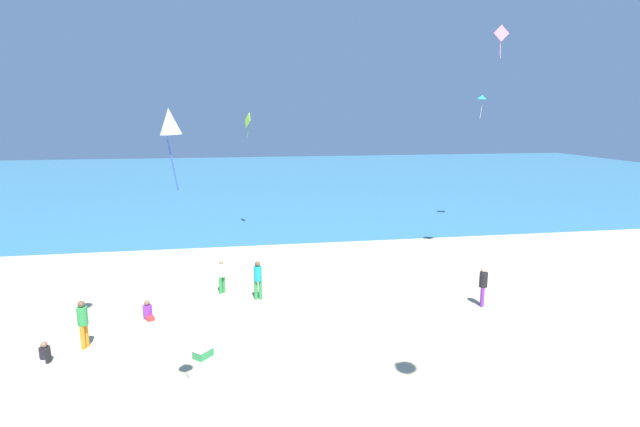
% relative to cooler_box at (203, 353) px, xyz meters
% --- Properties ---
extents(ground_plane, '(120.00, 120.00, 0.00)m').
position_rel_cooler_box_xyz_m(ground_plane, '(4.05, 3.75, -0.15)').
color(ground_plane, '#C6B58C').
extents(ocean_water, '(120.00, 60.00, 0.05)m').
position_rel_cooler_box_xyz_m(ocean_water, '(4.05, 42.91, -0.12)').
color(ocean_water, teal).
rests_on(ocean_water, ground_plane).
extents(cooler_box, '(0.67, 0.68, 0.30)m').
position_rel_cooler_box_xyz_m(cooler_box, '(0.00, 0.00, 0.00)').
color(cooler_box, '#339956').
rests_on(cooler_box, ground_plane).
extents(person_0, '(0.54, 0.60, 0.68)m').
position_rel_cooler_box_xyz_m(person_0, '(-4.77, 0.45, 0.10)').
color(person_0, black).
rests_on(person_0, ground_plane).
extents(person_1, '(0.42, 0.42, 1.60)m').
position_rel_cooler_box_xyz_m(person_1, '(10.65, 2.41, 0.78)').
color(person_1, purple).
rests_on(person_1, ground_plane).
extents(person_2, '(0.40, 0.40, 1.61)m').
position_rel_cooler_box_xyz_m(person_2, '(-3.83, 1.28, 0.78)').
color(person_2, orange).
rests_on(person_2, ground_plane).
extents(person_5, '(0.52, 0.62, 0.70)m').
position_rel_cooler_box_xyz_m(person_5, '(-2.24, 3.34, 0.11)').
color(person_5, purple).
rests_on(person_5, ground_plane).
extents(person_6, '(0.35, 0.35, 1.62)m').
position_rel_cooler_box_xyz_m(person_6, '(1.90, 4.58, 0.79)').
color(person_6, green).
rests_on(person_6, ground_plane).
extents(person_7, '(0.42, 0.42, 1.49)m').
position_rel_cooler_box_xyz_m(person_7, '(0.41, 5.53, 0.71)').
color(person_7, green).
rests_on(person_7, ground_plane).
extents(kite_teal, '(0.89, 0.82, 1.53)m').
position_rel_cooler_box_xyz_m(kite_teal, '(17.30, 16.17, 8.45)').
color(kite_teal, '#1EADAD').
extents(kite_white, '(0.47, 0.45, 1.66)m').
position_rel_cooler_box_xyz_m(kite_white, '(-0.01, -4.17, 7.16)').
color(kite_white, white).
extents(kite_pink, '(0.74, 0.13, 1.48)m').
position_rel_cooler_box_xyz_m(kite_pink, '(13.37, 7.28, 10.93)').
color(kite_pink, pink).
extents(kite_lime, '(0.31, 0.92, 1.51)m').
position_rel_cooler_box_xyz_m(kite_lime, '(1.88, 16.29, 6.97)').
color(kite_lime, '#99DB33').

